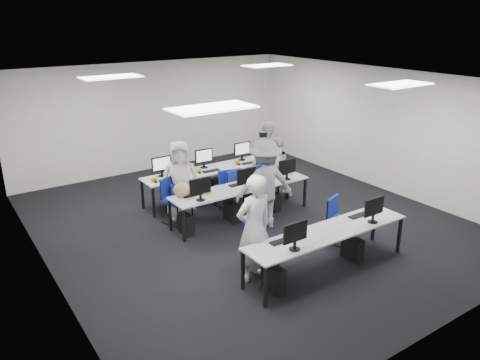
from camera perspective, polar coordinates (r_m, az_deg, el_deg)
room at (r=9.54m, az=0.86°, el=3.17°), size 9.00×9.02×3.00m
ceiling_panels at (r=9.22m, az=0.91°, el=12.05°), size 5.20×4.60×0.02m
desk_front at (r=8.12m, az=10.67°, el=-6.45°), size 3.20×0.70×0.73m
desk_mid at (r=9.95m, az=0.17°, el=-1.09°), size 3.20×0.70×0.73m
desk_back at (r=11.07m, az=-3.93°, el=1.03°), size 3.20×0.70×0.73m
equipment_front at (r=8.13m, az=9.65°, el=-8.89°), size 2.51×0.41×1.19m
equipment_mid at (r=9.96m, az=-0.68°, el=-3.08°), size 2.91×0.41×1.19m
equipment_back at (r=11.28m, az=-3.10°, el=-0.32°), size 2.91×0.41×1.19m
chair_0 at (r=8.15m, az=2.50°, el=-9.08°), size 0.51×0.55×0.91m
chair_1 at (r=9.28m, az=12.09°, el=-5.82°), size 0.58×0.60×0.90m
chair_2 at (r=9.99m, az=-7.76°, el=-3.51°), size 0.61×0.64×0.97m
chair_3 at (r=10.48m, az=-1.12°, el=-2.31°), size 0.52×0.55×0.91m
chair_4 at (r=11.17m, az=3.10°, el=-0.88°), size 0.53×0.56×0.93m
chair_5 at (r=10.26m, az=-7.68°, el=-3.13°), size 0.47×0.50×0.83m
chair_6 at (r=10.75m, az=-1.52°, el=-1.72°), size 0.55×0.58×0.91m
chair_7 at (r=11.24m, az=1.94°, el=-0.80°), size 0.46×0.50×0.88m
handbag at (r=9.42m, az=-7.07°, el=-1.19°), size 0.42×0.36×0.30m
student_0 at (r=7.63m, az=1.72°, el=-5.85°), size 0.67×0.44×1.84m
student_1 at (r=11.18m, az=4.36°, el=1.55°), size 0.73×0.57×1.48m
student_2 at (r=10.00m, az=-7.27°, el=-0.06°), size 0.99×0.85×1.72m
student_3 at (r=11.06m, az=3.27°, el=2.42°), size 1.18×0.78×1.87m
photographer at (r=9.50m, az=3.07°, el=-0.52°), size 1.36×1.03×1.87m
dslr_camera at (r=9.37m, az=2.82°, el=5.56°), size 0.19×0.21×0.10m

